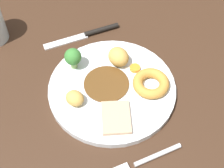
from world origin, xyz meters
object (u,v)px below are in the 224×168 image
Objects in this scene: meat_slice_main at (116,118)px; roast_potato_left at (118,57)px; roast_potato_right at (74,97)px; dinner_plate at (112,89)px; fork at (142,162)px; knife at (89,34)px; carrot_coin_front at (135,68)px; broccoli_floret at (73,57)px; yorkshire_pudding at (151,83)px.

roast_potato_left is (12.83, -5.83, 1.63)cm from meat_slice_main.
roast_potato_left is at bearing -63.02° from roast_potato_right.
dinner_plate is 16.95cm from fork.
carrot_coin_front is at bearing 109.69° from knife.
roast_potato_right is at bearing 116.98° from roast_potato_left.
roast_potato_left reaches higher than roast_potato_right.
roast_potato_left reaches higher than dinner_plate.
meat_slice_main is 0.47× the size of fork.
broccoli_floret reaches higher than carrot_coin_front.
dinner_plate is at bearing -16.15° from meat_slice_main.
roast_potato_left is 0.26× the size of knife.
meat_slice_main is (-7.35, 2.13, 1.10)cm from dinner_plate.
roast_potato_right is at bearing 41.93° from meat_slice_main.
meat_slice_main is 14.19cm from roast_potato_left.
yorkshire_pudding is 0.41× the size of knife.
dinner_plate is at bearing 145.97° from roast_potato_left.
broccoli_floret is (8.68, -2.69, 1.60)cm from roast_potato_right.
broccoli_floret is 11.87cm from knife.
knife is at bearing 20.18° from carrot_coin_front.
fork is (-16.34, -7.24, -2.47)cm from roast_potato_right.
carrot_coin_front is at bearing -115.10° from broccoli_floret.
roast_potato_right is 0.75× the size of broccoli_floret.
yorkshire_pudding is at bearing -123.02° from fork.
knife is (17.21, -0.95, -0.25)cm from dinner_plate.
dinner_plate is at bearing -95.46° from fork.
meat_slice_main is 24.79cm from knife.
dinner_plate is 8.51cm from roast_potato_right.
roast_potato_left is at bearing 102.74° from knife.
meat_slice_main reaches higher than dinner_plate.
roast_potato_right reaches higher than dinner_plate.
fork is (-9.57, -1.16, -1.41)cm from meat_slice_main.
knife reaches higher than fork.
knife is (9.11, -6.47, -4.01)cm from broccoli_floret.
yorkshire_pudding is at bearing -64.76° from meat_slice_main.
fork is at bearing -169.69° from broccoli_floret.
carrot_coin_front reaches higher than dinner_plate.
meat_slice_main reaches higher than knife.
roast_potato_right reaches higher than yorkshire_pudding.
fork is at bearing 159.43° from carrot_coin_front.
carrot_coin_front is at bearing -40.53° from meat_slice_main.
dinner_plate is at bearing -85.97° from roast_potato_right.
dinner_plate is at bearing -145.75° from broccoli_floret.
carrot_coin_front is (3.13, -14.54, -1.14)cm from roast_potato_right.
dinner_plate reaches higher than knife.
dinner_plate is 7.16cm from roast_potato_left.
broccoli_floret is at bearing 54.14° from knife.
broccoli_floret is at bearing 74.16° from roast_potato_left.
carrot_coin_front is at bearing -68.06° from dinner_plate.
meat_slice_main is 3.20× the size of carrot_coin_front.
knife is at bearing 17.93° from yorkshire_pudding.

